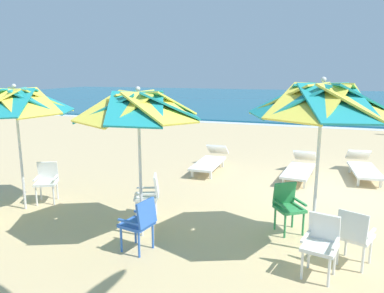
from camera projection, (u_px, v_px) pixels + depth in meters
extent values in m
plane|color=#D3B784|center=(345.00, 197.00, 8.29)|extent=(80.00, 80.00, 0.00)
cube|color=#19607F|center=(325.00, 100.00, 35.44)|extent=(80.00, 36.00, 0.10)
cube|color=white|center=(331.00, 127.00, 18.48)|extent=(80.00, 0.70, 0.01)
cylinder|color=silver|center=(316.00, 183.00, 5.60)|extent=(0.05, 0.05, 2.24)
cube|color=teal|center=(356.00, 100.00, 5.38)|extent=(1.20, 1.12, 0.50)
cube|color=#EFDB4C|center=(335.00, 98.00, 5.72)|extent=(1.13, 1.18, 0.50)
cube|color=teal|center=(309.00, 97.00, 5.85)|extent=(1.12, 1.20, 0.50)
cube|color=#EFDB4C|center=(289.00, 98.00, 5.68)|extent=(1.18, 1.13, 0.50)
cube|color=teal|center=(287.00, 100.00, 5.31)|extent=(1.20, 1.12, 0.50)
cube|color=#EFDB4C|center=(307.00, 102.00, 4.96)|extent=(1.13, 1.18, 0.50)
cube|color=teal|center=(338.00, 103.00, 4.84)|extent=(1.12, 1.20, 0.50)
cube|color=#EFDB4C|center=(359.00, 102.00, 5.01)|extent=(1.18, 1.13, 0.50)
sphere|color=silver|center=(324.00, 80.00, 5.28)|extent=(0.08, 0.08, 0.08)
cube|color=white|center=(355.00, 236.00, 5.34)|extent=(0.57, 0.57, 0.05)
cube|color=white|center=(352.00, 226.00, 5.14)|extent=(0.42, 0.25, 0.40)
cube|color=white|center=(342.00, 226.00, 5.44)|extent=(0.19, 0.38, 0.03)
cube|color=white|center=(371.00, 233.00, 5.19)|extent=(0.19, 0.38, 0.03)
cylinder|color=white|center=(346.00, 243.00, 5.63)|extent=(0.04, 0.04, 0.41)
cylinder|color=white|center=(370.00, 250.00, 5.40)|extent=(0.04, 0.04, 0.41)
cylinder|color=white|center=(338.00, 252.00, 5.37)|extent=(0.04, 0.04, 0.41)
cylinder|color=white|center=(363.00, 260.00, 5.14)|extent=(0.04, 0.04, 0.41)
cube|color=#2D8C4C|center=(290.00, 209.00, 6.40)|extent=(0.61, 0.61, 0.05)
cube|color=#2D8C4C|center=(284.00, 193.00, 6.54)|extent=(0.40, 0.31, 0.40)
cube|color=#2D8C4C|center=(300.00, 202.00, 6.43)|extent=(0.25, 0.35, 0.03)
cube|color=#2D8C4C|center=(280.00, 204.00, 6.33)|extent=(0.25, 0.35, 0.03)
cylinder|color=#2D8C4C|center=(303.00, 224.00, 6.33)|extent=(0.04, 0.04, 0.41)
cylinder|color=#2D8C4C|center=(285.00, 226.00, 6.24)|extent=(0.04, 0.04, 0.41)
cylinder|color=#2D8C4C|center=(293.00, 216.00, 6.66)|extent=(0.04, 0.04, 0.41)
cylinder|color=#2D8C4C|center=(275.00, 218.00, 6.57)|extent=(0.04, 0.04, 0.41)
cube|color=white|center=(320.00, 247.00, 5.00)|extent=(0.53, 0.53, 0.05)
cube|color=white|center=(324.00, 227.00, 5.12)|extent=(0.43, 0.19, 0.40)
cube|color=white|center=(336.00, 244.00, 4.87)|extent=(0.13, 0.39, 0.03)
cube|color=white|center=(305.00, 237.00, 5.08)|extent=(0.13, 0.39, 0.03)
cylinder|color=white|center=(329.00, 273.00, 4.81)|extent=(0.04, 0.04, 0.41)
cylinder|color=white|center=(302.00, 265.00, 4.99)|extent=(0.04, 0.04, 0.41)
cylinder|color=white|center=(335.00, 261.00, 5.10)|extent=(0.04, 0.04, 0.41)
cylinder|color=white|center=(309.00, 254.00, 5.28)|extent=(0.04, 0.04, 0.41)
cylinder|color=silver|center=(140.00, 177.00, 6.14)|extent=(0.05, 0.05, 2.13)
cube|color=teal|center=(170.00, 105.00, 5.93)|extent=(1.19, 1.10, 0.48)
cube|color=#EFDB4C|center=(161.00, 104.00, 6.27)|extent=(1.11, 1.16, 0.48)
cube|color=teal|center=(141.00, 103.00, 6.39)|extent=(1.10, 1.19, 0.48)
cube|color=#EFDB4C|center=(119.00, 104.00, 6.23)|extent=(1.16, 1.11, 0.48)
cube|color=teal|center=(107.00, 106.00, 5.87)|extent=(1.19, 1.10, 0.48)
cube|color=#EFDB4C|center=(113.00, 108.00, 5.53)|extent=(1.11, 1.16, 0.48)
cube|color=teal|center=(136.00, 109.00, 5.40)|extent=(1.10, 1.19, 0.48)
cube|color=#EFDB4C|center=(160.00, 108.00, 5.57)|extent=(1.16, 1.11, 0.48)
sphere|color=silver|center=(138.00, 89.00, 5.84)|extent=(0.08, 0.08, 0.08)
cube|color=blue|center=(137.00, 224.00, 5.76)|extent=(0.52, 0.52, 0.05)
cube|color=blue|center=(147.00, 213.00, 5.62)|extent=(0.18, 0.43, 0.40)
cube|color=blue|center=(128.00, 222.00, 5.57)|extent=(0.40, 0.12, 0.03)
cube|color=blue|center=(144.00, 213.00, 5.91)|extent=(0.40, 0.12, 0.03)
cylinder|color=blue|center=(121.00, 240.00, 5.75)|extent=(0.04, 0.04, 0.41)
cylinder|color=blue|center=(135.00, 231.00, 6.05)|extent=(0.04, 0.04, 0.41)
cylinder|color=blue|center=(139.00, 245.00, 5.57)|extent=(0.04, 0.04, 0.41)
cylinder|color=blue|center=(153.00, 236.00, 5.87)|extent=(0.04, 0.04, 0.41)
cube|color=white|center=(146.00, 196.00, 7.03)|extent=(0.57, 0.57, 0.05)
cube|color=white|center=(156.00, 185.00, 6.99)|extent=(0.24, 0.42, 0.40)
cube|color=white|center=(145.00, 194.00, 6.81)|extent=(0.38, 0.18, 0.03)
cube|color=white|center=(147.00, 188.00, 7.20)|extent=(0.38, 0.18, 0.03)
cylinder|color=white|center=(136.00, 211.00, 6.90)|extent=(0.04, 0.04, 0.41)
cylinder|color=white|center=(138.00, 205.00, 7.24)|extent=(0.04, 0.04, 0.41)
cylinder|color=white|center=(155.00, 211.00, 6.91)|extent=(0.04, 0.04, 0.41)
cylinder|color=white|center=(156.00, 204.00, 7.26)|extent=(0.04, 0.04, 0.41)
cylinder|color=silver|center=(21.00, 160.00, 7.38)|extent=(0.05, 0.05, 2.08)
cube|color=teal|center=(43.00, 101.00, 7.17)|extent=(1.21, 1.16, 0.51)
cube|color=#EFDB4C|center=(41.00, 99.00, 7.53)|extent=(1.15, 1.23, 0.51)
cube|color=teal|center=(26.00, 99.00, 7.66)|extent=(1.16, 1.21, 0.51)
cube|color=#EFDB4C|center=(4.00, 99.00, 7.48)|extent=(1.23, 1.15, 0.51)
cube|color=teal|center=(3.00, 103.00, 6.62)|extent=(1.16, 1.21, 0.51)
cube|color=#EFDB4C|center=(28.00, 102.00, 6.80)|extent=(1.23, 1.15, 0.51)
sphere|color=silver|center=(14.00, 86.00, 7.08)|extent=(0.08, 0.08, 0.08)
cube|color=white|center=(46.00, 183.00, 7.88)|extent=(0.59, 0.59, 0.05)
cube|color=white|center=(48.00, 170.00, 8.03)|extent=(0.42, 0.27, 0.40)
cube|color=white|center=(56.00, 178.00, 7.89)|extent=(0.21, 0.37, 0.03)
cube|color=white|center=(36.00, 178.00, 7.83)|extent=(0.21, 0.37, 0.03)
cylinder|color=white|center=(54.00, 196.00, 7.78)|extent=(0.04, 0.04, 0.41)
cylinder|color=white|center=(36.00, 196.00, 7.74)|extent=(0.04, 0.04, 0.41)
cylinder|color=white|center=(57.00, 190.00, 8.12)|extent=(0.04, 0.04, 0.41)
cylinder|color=white|center=(41.00, 191.00, 8.08)|extent=(0.04, 0.04, 0.41)
cube|color=white|center=(365.00, 170.00, 9.59)|extent=(0.77, 1.74, 0.06)
cube|color=white|center=(358.00, 155.00, 10.56)|extent=(0.64, 0.53, 0.36)
cube|color=white|center=(381.00, 183.00, 8.96)|extent=(0.06, 0.06, 0.22)
cube|color=white|center=(358.00, 182.00, 9.08)|extent=(0.06, 0.06, 0.22)
cube|color=white|center=(370.00, 170.00, 10.16)|extent=(0.06, 0.06, 0.22)
cube|color=white|center=(350.00, 169.00, 10.29)|extent=(0.06, 0.06, 0.22)
cube|color=white|center=(298.00, 171.00, 9.54)|extent=(0.83, 1.76, 0.06)
cube|color=white|center=(305.00, 156.00, 10.43)|extent=(0.66, 0.54, 0.36)
cube|color=white|center=(304.00, 184.00, 8.89)|extent=(0.06, 0.06, 0.22)
cube|color=white|center=(283.00, 181.00, 9.11)|extent=(0.06, 0.06, 0.22)
cube|color=white|center=(312.00, 171.00, 10.02)|extent=(0.06, 0.06, 0.22)
cube|color=white|center=(293.00, 169.00, 10.24)|extent=(0.06, 0.06, 0.22)
cube|color=white|center=(208.00, 163.00, 10.31)|extent=(0.64, 1.70, 0.06)
cube|color=white|center=(218.00, 149.00, 11.26)|extent=(0.61, 0.48, 0.36)
cube|color=white|center=(211.00, 175.00, 9.67)|extent=(0.06, 0.06, 0.22)
cube|color=white|center=(192.00, 173.00, 9.83)|extent=(0.06, 0.06, 0.22)
cube|color=white|center=(222.00, 164.00, 10.85)|extent=(0.06, 0.06, 0.22)
cube|color=white|center=(206.00, 162.00, 11.01)|extent=(0.06, 0.06, 0.22)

